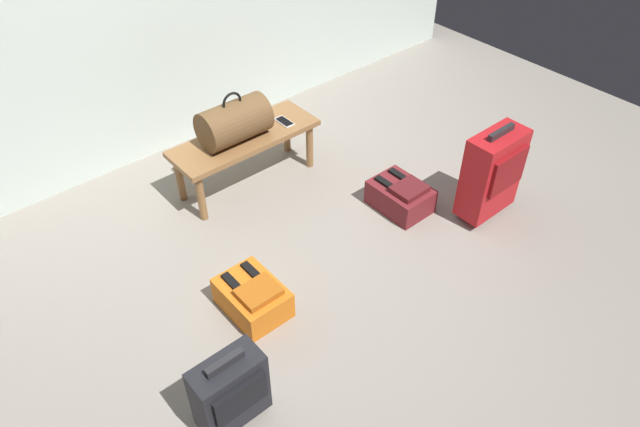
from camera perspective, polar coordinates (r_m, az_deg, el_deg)
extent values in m
plane|color=gray|center=(3.45, -2.77, -5.08)|extent=(6.60, 6.60, 0.00)
cube|color=olive|center=(3.87, -7.36, 7.32)|extent=(1.00, 0.36, 0.04)
cylinder|color=olive|center=(3.72, -11.52, 1.53)|extent=(0.05, 0.05, 0.34)
cylinder|color=olive|center=(4.10, -1.02, 6.63)|extent=(0.05, 0.05, 0.34)
cylinder|color=olive|center=(3.91, -13.51, 3.36)|extent=(0.05, 0.05, 0.34)
cylinder|color=olive|center=(4.27, -3.27, 8.12)|extent=(0.05, 0.05, 0.34)
cylinder|color=brown|center=(3.76, -8.37, 8.82)|extent=(0.44, 0.26, 0.26)
torus|color=black|center=(3.69, -8.58, 10.66)|extent=(0.14, 0.02, 0.14)
cube|color=silver|center=(3.97, -3.49, 8.92)|extent=(0.07, 0.14, 0.01)
cube|color=black|center=(3.97, -3.50, 8.98)|extent=(0.06, 0.13, 0.00)
cube|color=red|center=(3.74, 16.37, 3.81)|extent=(0.39, 0.19, 0.55)
cube|color=maroon|center=(3.65, 17.90, 3.87)|extent=(0.31, 0.02, 0.25)
cube|color=#262628|center=(3.57, 17.25, 7.58)|extent=(0.22, 0.03, 0.04)
cylinder|color=black|center=(3.85, 13.57, -0.04)|extent=(0.02, 0.05, 0.05)
cylinder|color=black|center=(4.04, 15.98, 1.61)|extent=(0.02, 0.05, 0.05)
cube|color=black|center=(2.68, -8.78, -16.70)|extent=(0.32, 0.16, 0.37)
cube|color=black|center=(2.60, -7.71, -17.51)|extent=(0.26, 0.02, 0.17)
cube|color=#262628|center=(2.51, -9.26, -14.19)|extent=(0.18, 0.03, 0.04)
cylinder|color=black|center=(2.87, -10.96, -19.34)|extent=(0.02, 0.05, 0.05)
cylinder|color=black|center=(2.91, -7.08, -17.04)|extent=(0.02, 0.05, 0.05)
cube|color=orange|center=(3.19, -6.58, -8.16)|extent=(0.28, 0.38, 0.17)
cube|color=#AD5514|center=(3.07, -6.01, -7.63)|extent=(0.21, 0.17, 0.04)
cube|color=black|center=(3.14, -8.37, -6.86)|extent=(0.04, 0.19, 0.02)
cube|color=black|center=(3.18, -6.48, -5.79)|extent=(0.04, 0.19, 0.02)
cube|color=maroon|center=(3.82, 7.82, 1.64)|extent=(0.28, 0.38, 0.17)
cube|color=#55181C|center=(3.72, 8.70, 2.37)|extent=(0.21, 0.17, 0.04)
cube|color=black|center=(3.76, 6.56, 2.86)|extent=(0.04, 0.19, 0.02)
cube|color=black|center=(3.83, 7.88, 3.61)|extent=(0.04, 0.19, 0.02)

